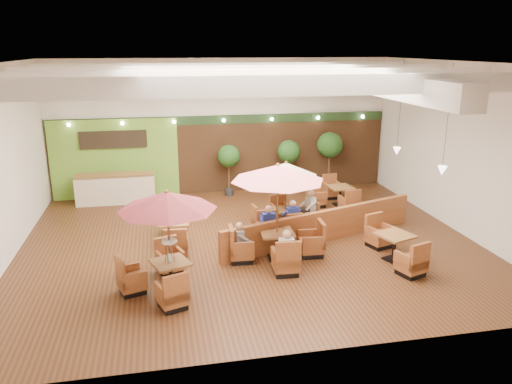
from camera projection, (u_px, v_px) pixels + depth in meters
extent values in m
plane|color=#381E0F|center=(250.00, 242.00, 15.72)|extent=(14.00, 14.00, 0.00)
cube|color=silver|center=(223.00, 127.00, 20.59)|extent=(14.00, 0.04, 5.50)
cube|color=silver|center=(308.00, 225.00, 9.30)|extent=(14.00, 0.04, 5.50)
cube|color=silver|center=(460.00, 148.00, 16.26)|extent=(0.04, 12.00, 5.50)
cube|color=white|center=(249.00, 63.00, 14.17)|extent=(14.00, 12.00, 0.04)
cube|color=brown|center=(224.00, 154.00, 20.86)|extent=(13.90, 0.10, 3.20)
cube|color=#1E3819|center=(223.00, 120.00, 20.44)|extent=(13.90, 0.12, 0.35)
cube|color=#6AA42F|center=(115.00, 159.00, 19.98)|extent=(5.00, 0.08, 3.20)
cube|color=black|center=(113.00, 140.00, 19.68)|extent=(2.60, 0.08, 0.70)
cube|color=white|center=(364.00, 81.00, 14.98)|extent=(0.60, 11.00, 0.60)
cube|color=white|center=(284.00, 86.00, 10.51)|extent=(13.60, 0.12, 0.45)
cube|color=white|center=(258.00, 78.00, 13.05)|extent=(13.60, 0.12, 0.45)
cube|color=white|center=(242.00, 73.00, 15.49)|extent=(13.60, 0.12, 0.45)
cube|color=white|center=(229.00, 69.00, 18.03)|extent=(13.60, 0.12, 0.45)
cylinder|color=black|center=(448.00, 118.00, 14.77)|extent=(0.01, 0.01, 3.20)
cone|color=white|center=(442.00, 171.00, 15.22)|extent=(0.28, 0.28, 0.28)
cylinder|color=black|center=(400.00, 107.00, 17.59)|extent=(0.01, 0.01, 3.20)
cone|color=white|center=(397.00, 151.00, 18.04)|extent=(0.28, 0.28, 0.28)
sphere|color=#FFEAC6|center=(69.00, 125.00, 19.10)|extent=(0.14, 0.14, 0.14)
sphere|color=#FFEAC6|center=(122.00, 123.00, 19.48)|extent=(0.14, 0.14, 0.14)
sphere|color=#FFEAC6|center=(174.00, 122.00, 19.85)|extent=(0.14, 0.14, 0.14)
sphere|color=#FFEAC6|center=(224.00, 120.00, 20.23)|extent=(0.14, 0.14, 0.14)
sphere|color=#FFEAC6|center=(272.00, 119.00, 20.60)|extent=(0.14, 0.14, 0.14)
sphere|color=#FFEAC6|center=(318.00, 118.00, 20.97)|extent=(0.14, 0.14, 0.14)
sphere|color=#FFEAC6|center=(363.00, 117.00, 21.35)|extent=(0.14, 0.14, 0.14)
cube|color=beige|center=(116.00, 189.00, 19.54)|extent=(3.00, 0.70, 1.10)
cube|color=brown|center=(115.00, 175.00, 19.37)|extent=(3.00, 0.75, 0.06)
cube|color=brown|center=(322.00, 226.00, 15.71)|extent=(6.87, 2.54, 1.00)
cube|color=brown|center=(170.00, 263.00, 12.50)|extent=(1.10, 1.10, 0.06)
cylinder|color=black|center=(171.00, 276.00, 12.60)|extent=(0.10, 0.10, 0.67)
cube|color=black|center=(172.00, 288.00, 12.71)|extent=(0.58, 0.58, 0.04)
cube|color=brown|center=(172.00, 296.00, 11.72)|extent=(0.80, 0.80, 0.33)
cube|color=brown|center=(168.00, 290.00, 11.38)|extent=(0.63, 0.31, 0.71)
cube|color=brown|center=(160.00, 291.00, 11.51)|extent=(0.26, 0.55, 0.28)
cube|color=brown|center=(184.00, 285.00, 11.80)|extent=(0.26, 0.55, 0.28)
cube|color=black|center=(173.00, 305.00, 11.78)|extent=(0.71, 0.71, 0.14)
cube|color=brown|center=(170.00, 263.00, 13.53)|extent=(0.80, 0.80, 0.33)
cube|color=brown|center=(172.00, 248.00, 13.70)|extent=(0.63, 0.31, 0.71)
cube|color=brown|center=(180.00, 253.00, 13.62)|extent=(0.26, 0.55, 0.28)
cube|color=brown|center=(159.00, 258.00, 13.33)|extent=(0.26, 0.55, 0.28)
cube|color=black|center=(170.00, 270.00, 13.60)|extent=(0.71, 0.71, 0.14)
cube|color=brown|center=(132.00, 282.00, 12.44)|extent=(0.80, 0.80, 0.33)
cube|color=brown|center=(141.00, 271.00, 12.32)|extent=(0.31, 0.63, 0.71)
cube|color=brown|center=(128.00, 270.00, 12.63)|extent=(0.55, 0.26, 0.28)
cube|color=brown|center=(135.00, 279.00, 12.14)|extent=(0.55, 0.26, 0.28)
cube|color=black|center=(133.00, 290.00, 12.51)|extent=(0.71, 0.71, 0.14)
cylinder|color=brown|center=(169.00, 243.00, 12.35)|extent=(0.06, 0.06, 2.54)
cone|color=maroon|center=(167.00, 201.00, 12.05)|extent=(2.44, 2.44, 0.45)
sphere|color=brown|center=(167.00, 192.00, 11.98)|extent=(0.10, 0.10, 0.10)
cylinder|color=silver|center=(170.00, 257.00, 12.47)|extent=(0.10, 0.10, 0.22)
cube|color=brown|center=(277.00, 233.00, 14.33)|extent=(0.99, 0.99, 0.07)
cylinder|color=black|center=(277.00, 245.00, 14.44)|extent=(0.11, 0.11, 0.73)
cube|color=black|center=(277.00, 258.00, 14.55)|extent=(0.52, 0.52, 0.04)
cube|color=brown|center=(286.00, 263.00, 13.48)|extent=(0.72, 0.72, 0.35)
cube|color=brown|center=(289.00, 255.00, 13.12)|extent=(0.69, 0.15, 0.77)
cube|color=brown|center=(274.00, 256.00, 13.37)|extent=(0.12, 0.61, 0.31)
cube|color=brown|center=(298.00, 254.00, 13.46)|extent=(0.12, 0.61, 0.31)
cube|color=black|center=(286.00, 271.00, 13.55)|extent=(0.64, 0.64, 0.15)
cube|color=brown|center=(269.00, 235.00, 15.45)|extent=(0.72, 0.72, 0.35)
cube|color=brown|center=(266.00, 222.00, 15.62)|extent=(0.69, 0.15, 0.77)
cube|color=brown|center=(279.00, 228.00, 15.43)|extent=(0.12, 0.61, 0.31)
cube|color=brown|center=(259.00, 229.00, 15.34)|extent=(0.12, 0.61, 0.31)
cube|color=black|center=(269.00, 242.00, 15.52)|extent=(0.64, 0.64, 0.15)
cube|color=brown|center=(241.00, 251.00, 14.26)|extent=(0.72, 0.72, 0.35)
cube|color=brown|center=(251.00, 239.00, 14.24)|extent=(0.15, 0.69, 0.77)
cube|color=brown|center=(240.00, 239.00, 14.51)|extent=(0.61, 0.12, 0.31)
cube|color=brown|center=(242.00, 248.00, 13.90)|extent=(0.61, 0.12, 0.31)
cube|color=black|center=(241.00, 259.00, 14.34)|extent=(0.64, 0.64, 0.15)
cube|color=brown|center=(311.00, 245.00, 14.66)|extent=(0.72, 0.72, 0.35)
cube|color=brown|center=(302.00, 235.00, 14.49)|extent=(0.15, 0.69, 0.77)
cube|color=brown|center=(314.00, 242.00, 14.29)|extent=(0.61, 0.12, 0.31)
cube|color=brown|center=(309.00, 234.00, 14.90)|extent=(0.61, 0.12, 0.31)
cube|color=black|center=(311.00, 253.00, 14.73)|extent=(0.64, 0.64, 0.15)
cylinder|color=brown|center=(277.00, 214.00, 14.17)|extent=(0.06, 0.06, 2.75)
cone|color=#CB626B|center=(278.00, 173.00, 13.83)|extent=(2.64, 2.64, 0.45)
sphere|color=brown|center=(278.00, 165.00, 13.76)|extent=(0.10, 0.10, 0.10)
cube|color=brown|center=(285.00, 209.00, 16.88)|extent=(0.85, 0.85, 0.05)
cylinder|color=black|center=(285.00, 218.00, 16.97)|extent=(0.09, 0.09, 0.59)
cube|color=black|center=(285.00, 227.00, 17.05)|extent=(0.45, 0.45, 0.04)
cube|color=brown|center=(292.00, 228.00, 16.19)|extent=(0.62, 0.62, 0.28)
cube|color=brown|center=(293.00, 223.00, 15.90)|extent=(0.56, 0.17, 0.62)
cube|color=brown|center=(284.00, 224.00, 16.06)|extent=(0.14, 0.49, 0.25)
cube|color=brown|center=(299.00, 222.00, 16.22)|extent=(0.14, 0.49, 0.25)
cube|color=black|center=(291.00, 234.00, 16.25)|extent=(0.55, 0.55, 0.12)
cube|color=brown|center=(279.00, 212.00, 17.78)|extent=(0.62, 0.62, 0.28)
cube|color=brown|center=(279.00, 203.00, 17.92)|extent=(0.56, 0.17, 0.62)
cube|color=brown|center=(286.00, 207.00, 17.81)|extent=(0.14, 0.49, 0.25)
cube|color=brown|center=(273.00, 208.00, 17.64)|extent=(0.14, 0.49, 0.25)
cube|color=black|center=(279.00, 217.00, 17.83)|extent=(0.55, 0.55, 0.12)
cube|color=brown|center=(261.00, 221.00, 16.83)|extent=(0.62, 0.62, 0.28)
cube|color=brown|center=(268.00, 214.00, 16.76)|extent=(0.17, 0.56, 0.62)
cube|color=brown|center=(258.00, 214.00, 17.01)|extent=(0.49, 0.14, 0.25)
cube|color=brown|center=(264.00, 219.00, 16.54)|extent=(0.49, 0.14, 0.25)
cube|color=black|center=(261.00, 227.00, 16.88)|extent=(0.55, 0.55, 0.12)
cube|color=brown|center=(309.00, 218.00, 17.14)|extent=(0.62, 0.62, 0.28)
cube|color=brown|center=(302.00, 211.00, 17.05)|extent=(0.17, 0.56, 0.62)
cube|color=brown|center=(312.00, 216.00, 16.86)|extent=(0.49, 0.14, 0.25)
cube|color=brown|center=(306.00, 211.00, 17.32)|extent=(0.49, 0.14, 0.25)
cube|color=black|center=(309.00, 224.00, 17.20)|extent=(0.55, 0.55, 0.12)
cylinder|color=brown|center=(286.00, 196.00, 16.75)|extent=(0.06, 0.06, 2.22)
cone|color=beige|center=(286.00, 169.00, 16.49)|extent=(2.13, 2.13, 0.45)
sphere|color=brown|center=(286.00, 162.00, 16.42)|extent=(0.10, 0.10, 0.10)
cube|color=brown|center=(174.00, 222.00, 15.28)|extent=(0.95, 0.95, 0.06)
cylinder|color=black|center=(175.00, 233.00, 15.39)|extent=(0.11, 0.11, 0.70)
cube|color=black|center=(175.00, 245.00, 15.49)|extent=(0.50, 0.50, 0.04)
cube|color=brown|center=(176.00, 248.00, 14.46)|extent=(0.69, 0.69, 0.34)
cube|color=brown|center=(176.00, 241.00, 14.11)|extent=(0.66, 0.14, 0.74)
cube|color=brown|center=(165.00, 242.00, 14.36)|extent=(0.12, 0.59, 0.30)
cube|color=brown|center=(186.00, 241.00, 14.44)|extent=(0.12, 0.59, 0.30)
cube|color=black|center=(176.00, 256.00, 14.53)|extent=(0.61, 0.61, 0.15)
cube|color=brown|center=(173.00, 225.00, 16.36)|extent=(0.69, 0.69, 0.34)
cube|color=brown|center=(172.00, 213.00, 16.52)|extent=(0.66, 0.14, 0.74)
cube|color=brown|center=(183.00, 218.00, 16.34)|extent=(0.12, 0.59, 0.30)
cube|color=brown|center=(164.00, 219.00, 16.25)|extent=(0.12, 0.59, 0.30)
cube|color=black|center=(174.00, 232.00, 16.43)|extent=(0.61, 0.61, 0.15)
cylinder|color=silver|center=(174.00, 218.00, 15.24)|extent=(0.10, 0.10, 0.22)
cube|color=brown|center=(395.00, 235.00, 14.23)|extent=(1.15, 1.15, 0.06)
cylinder|color=black|center=(394.00, 247.00, 14.33)|extent=(0.11, 0.11, 0.70)
cube|color=black|center=(393.00, 259.00, 14.44)|extent=(0.61, 0.61, 0.04)
cube|color=brown|center=(411.00, 264.00, 13.40)|extent=(0.84, 0.84, 0.34)
cube|color=brown|center=(414.00, 257.00, 13.05)|extent=(0.66, 0.32, 0.74)
cube|color=brown|center=(403.00, 259.00, 13.19)|extent=(0.27, 0.58, 0.30)
cube|color=brown|center=(420.00, 255.00, 13.49)|extent=(0.27, 0.58, 0.30)
cube|color=black|center=(410.00, 272.00, 13.47)|extent=(0.74, 0.74, 0.15)
cube|color=brown|center=(379.00, 237.00, 15.30)|extent=(0.84, 0.84, 0.34)
cube|color=brown|center=(379.00, 224.00, 15.47)|extent=(0.66, 0.32, 0.74)
cube|color=brown|center=(387.00, 229.00, 15.39)|extent=(0.27, 0.58, 0.30)
cube|color=brown|center=(372.00, 232.00, 15.09)|extent=(0.27, 0.58, 0.30)
cube|color=black|center=(378.00, 244.00, 15.37)|extent=(0.74, 0.74, 0.15)
cube|color=brown|center=(341.00, 187.00, 19.21)|extent=(0.94, 0.94, 0.06)
cylinder|color=black|center=(340.00, 196.00, 19.31)|extent=(0.10, 0.10, 0.67)
cube|color=black|center=(340.00, 205.00, 19.41)|extent=(0.50, 0.50, 0.04)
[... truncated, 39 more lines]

